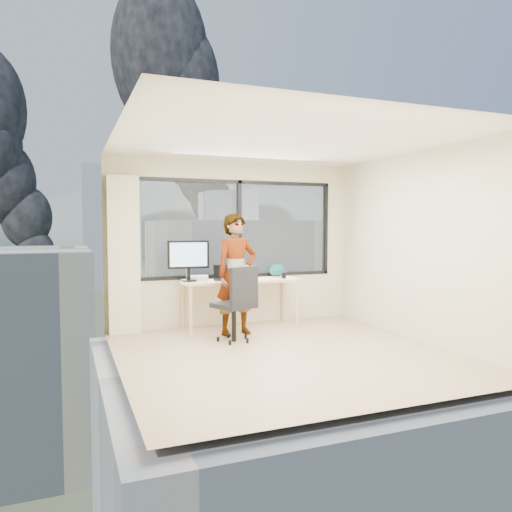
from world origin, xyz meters
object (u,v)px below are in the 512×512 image
person (236,274)px  chair (234,303)px  monitor (188,260)px  game_console (198,277)px  laptop (225,273)px  desk (240,303)px  handbag (277,270)px

person → chair: bearing=-124.6°
monitor → game_console: size_ratio=2.21×
game_console → laptop: bearing=-19.9°
chair → desk: bearing=43.4°
desk → chair: 0.92m
game_console → person: bearing=-49.2°
person → handbag: bearing=23.9°
person → handbag: person is taller
desk → laptop: size_ratio=5.27×
chair → handbag: size_ratio=3.83×
chair → person: 0.55m
person → handbag: 1.11m
chair → game_console: size_ratio=3.77×
person → handbag: size_ratio=6.35×
chair → game_console: 1.07m
desk → laptop: 0.54m
chair → game_console: (-0.23, 1.01, 0.26)m
desk → person: person is taller
desk → laptop: (-0.25, 0.00, 0.48)m
laptop → handbag: (0.95, 0.20, 0.00)m
monitor → game_console: monitor is taller
monitor → handbag: bearing=8.8°
desk → chair: size_ratio=1.70×
handbag → laptop: bearing=178.8°
chair → game_console: chair is taller
laptop → handbag: 0.97m
monitor → laptop: bearing=-2.5°
desk → handbag: size_ratio=6.53×
desk → person: (-0.21, -0.43, 0.50)m
desk → person: size_ratio=1.03×
monitor → chair: bearing=-61.4°
desk → monitor: monitor is taller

